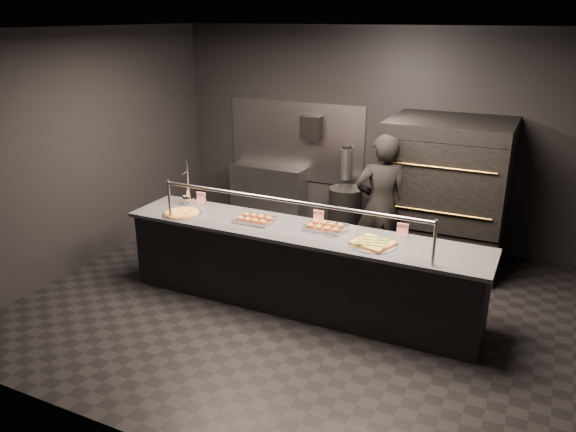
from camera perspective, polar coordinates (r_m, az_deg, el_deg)
The scene contains 15 objects.
room at distance 5.98m, azimuth 1.24°, elevation 3.94°, with size 6.04×6.00×3.00m.
service_counter at distance 6.30m, azimuth 1.18°, elevation -5.26°, with size 4.10×0.78×1.37m.
pizza_oven at distance 7.51m, azimuth 15.71°, elevation 2.30°, with size 1.50×1.23×1.91m.
prep_shelf at distance 8.90m, azimuth -2.02°, elevation 2.28°, with size 1.20×0.35×0.90m, color #99999E.
towel_dispenser at distance 8.40m, azimuth 2.40°, elevation 8.96°, with size 0.30×0.20×0.35m, color black.
fire_extinguisher at distance 8.32m, azimuth 5.88°, elevation 5.30°, with size 0.14×0.14×0.51m.
beer_tap at distance 6.99m, azimuth -10.13°, elevation 2.49°, with size 0.15×0.22×0.59m.
round_pizza at distance 6.69m, azimuth -10.70°, elevation 0.29°, with size 0.46×0.46×0.03m.
slider_tray_a at distance 6.36m, azimuth -3.42°, elevation -0.33°, with size 0.43×0.32×0.07m.
slider_tray_b at distance 6.13m, azimuth 3.82°, elevation -1.11°, with size 0.51×0.45×0.07m.
square_pizza at distance 5.77m, azimuth 8.63°, elevation -2.75°, with size 0.48×0.48×0.05m.
condiment_jar at distance 7.07m, azimuth -10.23°, elevation 1.63°, with size 0.14×0.05×0.09m.
tent_cards at distance 6.37m, azimuth 1.43°, elevation 0.20°, with size 2.65×0.04×0.15m.
trash_bin at distance 8.16m, azimuth 5.80°, elevation 0.14°, with size 0.48×0.48×0.80m, color black.
worker at distance 7.01m, azimuth 9.40°, elevation 1.00°, with size 0.66×0.43×1.80m, color black.
Camera 1 is at (2.34, -5.20, 3.14)m, focal length 35.00 mm.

